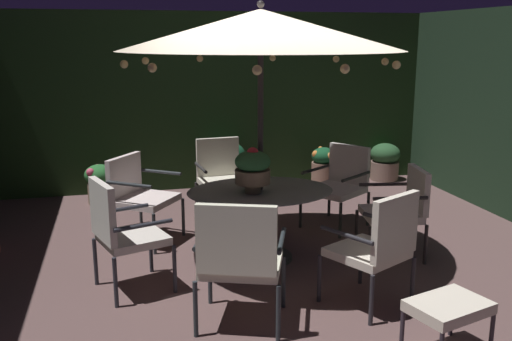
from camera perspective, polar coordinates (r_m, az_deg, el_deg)
ground_plane at (r=5.68m, az=2.49°, el=-9.68°), size 6.85×6.97×0.02m
hedge_backdrop_rear at (r=8.53m, az=-3.72°, el=7.00°), size 6.85×0.30×2.56m
patio_dining_table at (r=5.69m, az=0.43°, el=-3.57°), size 1.46×1.16×0.73m
patio_umbrella at (r=5.45m, az=0.47°, el=13.87°), size 2.70×2.70×2.53m
centerpiece_planter at (r=5.46m, az=-0.33°, el=0.27°), size 0.34×0.34×0.45m
patio_chair_north at (r=4.33m, az=-1.66°, el=-8.53°), size 0.81×0.77×1.04m
patio_chair_northeast at (r=4.77m, az=12.12°, el=-7.13°), size 0.78×0.78×1.00m
patio_chair_east at (r=5.98m, az=14.28°, el=-3.43°), size 0.68×0.66×0.91m
patio_chair_southeast at (r=6.81m, az=8.44°, el=-1.04°), size 0.84×0.83×0.94m
patio_chair_south at (r=7.01m, az=-3.50°, el=-0.26°), size 0.65×0.62×0.98m
patio_chair_southwest at (r=6.34m, az=-11.72°, el=-2.07°), size 0.85×0.86×0.94m
patio_chair_west at (r=5.08m, az=-13.37°, el=-5.67°), size 0.71×0.72×1.02m
ottoman_footrest at (r=4.29m, az=18.73°, el=-12.99°), size 0.63×0.52×0.41m
potted_plant_back_right at (r=8.19m, az=-2.95°, el=0.57°), size 0.54×0.54×0.75m
potted_plant_back_left at (r=9.19m, az=12.79°, el=0.95°), size 0.46×0.47×0.58m
potted_plant_right_near at (r=7.95m, az=-15.38°, el=-1.12°), size 0.40×0.40×0.54m
potted_plant_left_near at (r=8.49m, az=6.76°, el=0.34°), size 0.37×0.37×0.62m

